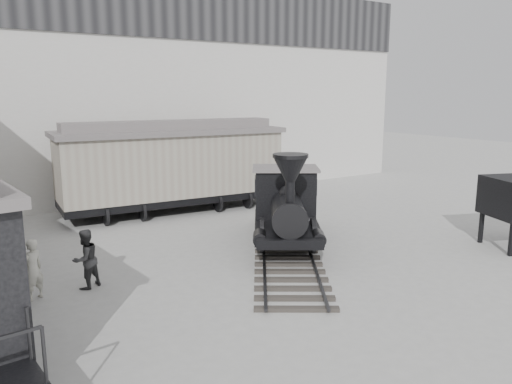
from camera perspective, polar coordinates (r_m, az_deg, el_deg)
ground at (r=14.24m, az=7.90°, el=-11.03°), size 90.00×90.00×0.00m
north_wall at (r=26.35m, az=-14.01°, el=11.33°), size 34.00×2.51×11.00m
locomotive at (r=17.64m, az=3.38°, el=-2.15°), size 7.23×9.44×3.49m
boxcar at (r=22.98m, az=-9.57°, el=3.14°), size 10.40×3.94×4.17m
visitor_a at (r=14.46m, az=-24.17°, el=-8.10°), size 0.72×0.63×1.65m
visitor_b at (r=14.75m, az=-18.92°, el=-7.27°), size 1.02×0.94×1.68m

